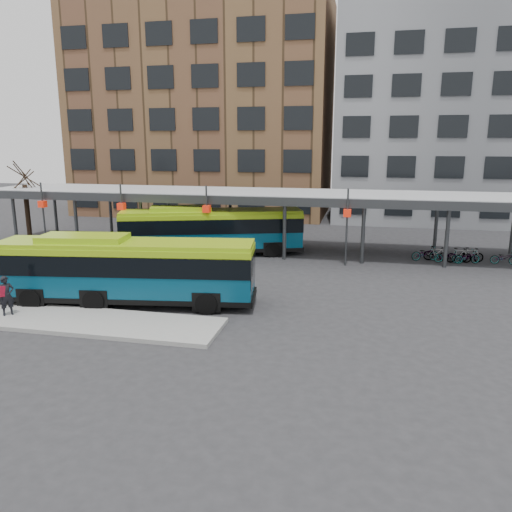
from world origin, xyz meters
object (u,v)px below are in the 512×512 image
Objects in this scene: tree at (27,211)px; bus_front at (126,269)px; pedestrian at (6,295)px; bus_rear at (211,229)px.

tree reaches higher than bus_front.
bus_front reaches higher than pedestrian.
bus_front is at bearing -40.64° from tree.
tree is 14.97m from bus_rear.
tree is 0.46× the size of bus_front.
bus_front is 7.02× the size of pedestrian.
tree is 18.64m from bus_front.
bus_rear is (14.92, -1.12, -0.69)m from tree.
pedestrian is at bearing -56.64° from tree.
tree is at bearing 76.16° from pedestrian.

